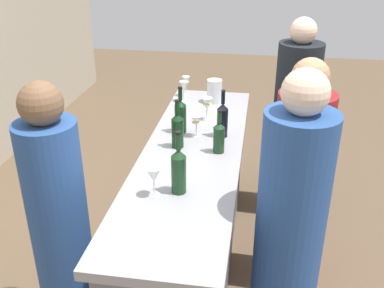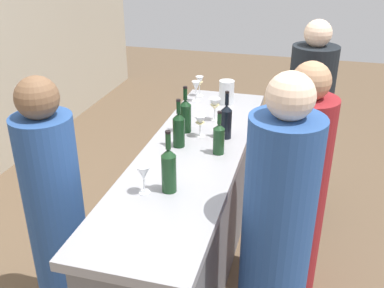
# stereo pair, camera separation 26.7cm
# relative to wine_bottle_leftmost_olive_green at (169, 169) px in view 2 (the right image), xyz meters

# --- Properties ---
(ground_plane) EXTENTS (12.00, 12.00, 0.00)m
(ground_plane) POSITION_rel_wine_bottle_leftmost_olive_green_xyz_m (0.47, 0.01, -1.06)
(ground_plane) COLOR brown
(bar_counter) EXTENTS (2.26, 0.60, 0.93)m
(bar_counter) POSITION_rel_wine_bottle_leftmost_olive_green_xyz_m (0.47, 0.01, -0.59)
(bar_counter) COLOR slate
(bar_counter) RESTS_ON ground
(wine_bottle_leftmost_olive_green) EXTENTS (0.08, 0.08, 0.34)m
(wine_bottle_leftmost_olive_green) POSITION_rel_wine_bottle_leftmost_olive_green_xyz_m (0.00, 0.00, 0.00)
(wine_bottle_leftmost_olive_green) COLOR #193D1E
(wine_bottle_leftmost_olive_green) RESTS_ON bar_counter
(wine_bottle_second_left_olive_green) EXTENTS (0.07, 0.07, 0.27)m
(wine_bottle_second_left_olive_green) POSITION_rel_wine_bottle_leftmost_olive_green_xyz_m (0.49, -0.16, -0.03)
(wine_bottle_second_left_olive_green) COLOR #193D1E
(wine_bottle_second_left_olive_green) RESTS_ON bar_counter
(wine_bottle_center_dark_green) EXTENTS (0.07, 0.07, 0.31)m
(wine_bottle_center_dark_green) POSITION_rel_wine_bottle_leftmost_olive_green_xyz_m (0.52, 0.10, -0.01)
(wine_bottle_center_dark_green) COLOR black
(wine_bottle_center_dark_green) RESTS_ON bar_counter
(wine_bottle_second_right_near_black) EXTENTS (0.07, 0.07, 0.32)m
(wine_bottle_second_right_near_black) POSITION_rel_wine_bottle_leftmost_olive_green_xyz_m (0.72, -0.15, -0.01)
(wine_bottle_second_right_near_black) COLOR black
(wine_bottle_second_right_near_black) RESTS_ON bar_counter
(wine_bottle_rightmost_dark_green) EXTENTS (0.08, 0.08, 0.32)m
(wine_bottle_rightmost_dark_green) POSITION_rel_wine_bottle_leftmost_olive_green_xyz_m (0.75, 0.13, -0.01)
(wine_bottle_rightmost_dark_green) COLOR black
(wine_bottle_rightmost_dark_green) RESTS_ON bar_counter
(wine_glass_near_left) EXTENTS (0.08, 0.08, 0.16)m
(wine_glass_near_left) POSITION_rel_wine_bottle_leftmost_olive_green_xyz_m (0.99, -0.02, -0.02)
(wine_glass_near_left) COLOR white
(wine_glass_near_left) RESTS_ON bar_counter
(wine_glass_near_center) EXTENTS (0.07, 0.07, 0.15)m
(wine_glass_near_center) POSITION_rel_wine_bottle_leftmost_olive_green_xyz_m (0.70, 0.01, -0.03)
(wine_glass_near_center) COLOR white
(wine_glass_near_center) RESTS_ON bar_counter
(wine_glass_near_right) EXTENTS (0.08, 0.08, 0.16)m
(wine_glass_near_right) POSITION_rel_wine_bottle_leftmost_olive_green_xyz_m (-0.05, 0.12, -0.02)
(wine_glass_near_right) COLOR white
(wine_glass_near_right) RESTS_ON bar_counter
(wine_glass_far_left) EXTENTS (0.07, 0.07, 0.16)m
(wine_glass_far_left) POSITION_rel_wine_bottle_leftmost_olive_green_xyz_m (1.33, 0.21, -0.01)
(wine_glass_far_left) COLOR white
(wine_glass_far_left) RESTS_ON bar_counter
(wine_glass_far_center) EXTENTS (0.06, 0.06, 0.16)m
(wine_glass_far_center) POSITION_rel_wine_bottle_leftmost_olive_green_xyz_m (1.46, 0.21, -0.02)
(wine_glass_far_center) COLOR white
(wine_glass_far_center) RESTS_ON bar_counter
(water_pitcher) EXTENTS (0.12, 0.12, 0.18)m
(water_pitcher) POSITION_rel_wine_bottle_leftmost_olive_green_xyz_m (1.35, -0.03, -0.04)
(water_pitcher) COLOR silver
(water_pitcher) RESTS_ON bar_counter
(person_left_guest) EXTENTS (0.41, 0.41, 1.53)m
(person_left_guest) POSITION_rel_wine_bottle_leftmost_olive_green_xyz_m (0.50, -0.65, -0.35)
(person_left_guest) COLOR maroon
(person_left_guest) RESTS_ON ground
(person_center_guest) EXTENTS (0.38, 0.38, 1.64)m
(person_center_guest) POSITION_rel_wine_bottle_leftmost_olive_green_xyz_m (-0.09, -0.57, -0.29)
(person_center_guest) COLOR #284C8C
(person_center_guest) RESTS_ON ground
(person_right_guest) EXTENTS (0.38, 0.38, 1.60)m
(person_right_guest) POSITION_rel_wine_bottle_leftmost_olive_green_xyz_m (1.38, -0.66, -0.32)
(person_right_guest) COLOR black
(person_right_guest) RESTS_ON ground
(person_server_behind) EXTENTS (0.38, 0.38, 1.52)m
(person_server_behind) POSITION_rel_wine_bottle_leftmost_olive_green_xyz_m (-0.07, 0.66, -0.35)
(person_server_behind) COLOR #284C8C
(person_server_behind) RESTS_ON ground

